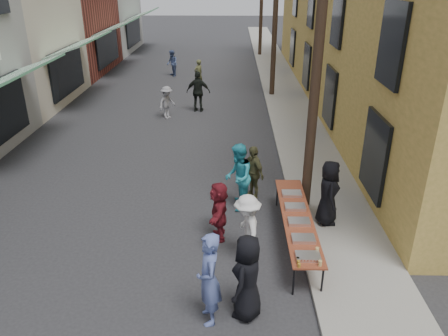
{
  "coord_description": "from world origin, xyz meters",
  "views": [
    {
      "loc": [
        2.24,
        -7.84,
        6.12
      ],
      "look_at": [
        2.02,
        2.75,
        1.3
      ],
      "focal_mm": 35.0,
      "sensor_mm": 36.0,
      "label": 1
    }
  ],
  "objects_px": {
    "guest_front_c": "(238,177)",
    "server": "(328,193)",
    "utility_pole_near": "(319,44)",
    "utility_pole_mid": "(276,6)",
    "serving_table": "(297,218)",
    "guest_front_a": "(248,277)",
    "catering_tray_sausage": "(308,256)"
  },
  "relations": [
    {
      "from": "guest_front_a",
      "to": "server",
      "type": "xyz_separation_m",
      "value": [
        2.15,
        3.3,
        0.08
      ]
    },
    {
      "from": "guest_front_c",
      "to": "server",
      "type": "xyz_separation_m",
      "value": [
        2.29,
        -0.88,
        0.01
      ]
    },
    {
      "from": "serving_table",
      "to": "server",
      "type": "bearing_deg",
      "value": 43.68
    },
    {
      "from": "catering_tray_sausage",
      "to": "server",
      "type": "xyz_separation_m",
      "value": [
        0.89,
        2.5,
        0.17
      ]
    },
    {
      "from": "utility_pole_mid",
      "to": "catering_tray_sausage",
      "type": "bearing_deg",
      "value": -91.85
    },
    {
      "from": "serving_table",
      "to": "server",
      "type": "xyz_separation_m",
      "value": [
        0.89,
        0.85,
        0.25
      ]
    },
    {
      "from": "utility_pole_near",
      "to": "catering_tray_sausage",
      "type": "xyz_separation_m",
      "value": [
        -0.5,
        -3.46,
        -3.71
      ]
    },
    {
      "from": "utility_pole_near",
      "to": "catering_tray_sausage",
      "type": "distance_m",
      "value": 5.1
    },
    {
      "from": "serving_table",
      "to": "guest_front_c",
      "type": "relative_size",
      "value": 2.11
    },
    {
      "from": "utility_pole_near",
      "to": "utility_pole_mid",
      "type": "height_order",
      "value": "same"
    },
    {
      "from": "guest_front_a",
      "to": "guest_front_c",
      "type": "xyz_separation_m",
      "value": [
        -0.14,
        4.18,
        0.07
      ]
    },
    {
      "from": "utility_pole_near",
      "to": "guest_front_c",
      "type": "bearing_deg",
      "value": -177.67
    },
    {
      "from": "utility_pole_near",
      "to": "server",
      "type": "relative_size",
      "value": 5.23
    },
    {
      "from": "server",
      "to": "utility_pole_near",
      "type": "bearing_deg",
      "value": 22.41
    },
    {
      "from": "catering_tray_sausage",
      "to": "guest_front_c",
      "type": "distance_m",
      "value": 3.66
    },
    {
      "from": "guest_front_a",
      "to": "utility_pole_mid",
      "type": "bearing_deg",
      "value": -162.67
    },
    {
      "from": "utility_pole_near",
      "to": "serving_table",
      "type": "xyz_separation_m",
      "value": [
        -0.5,
        -1.81,
        -3.79
      ]
    },
    {
      "from": "serving_table",
      "to": "server",
      "type": "distance_m",
      "value": 1.25
    },
    {
      "from": "serving_table",
      "to": "catering_tray_sausage",
      "type": "xyz_separation_m",
      "value": [
        -0.0,
        -1.65,
        0.08
      ]
    },
    {
      "from": "utility_pole_near",
      "to": "guest_front_a",
      "type": "xyz_separation_m",
      "value": [
        -1.76,
        -4.26,
        -3.62
      ]
    },
    {
      "from": "utility_pole_mid",
      "to": "guest_front_a",
      "type": "height_order",
      "value": "utility_pole_mid"
    },
    {
      "from": "serving_table",
      "to": "guest_front_a",
      "type": "xyz_separation_m",
      "value": [
        -1.26,
        -2.45,
        0.17
      ]
    },
    {
      "from": "utility_pole_near",
      "to": "guest_front_a",
      "type": "relative_size",
      "value": 5.12
    },
    {
      "from": "guest_front_c",
      "to": "server",
      "type": "distance_m",
      "value": 2.45
    },
    {
      "from": "serving_table",
      "to": "server",
      "type": "height_order",
      "value": "server"
    },
    {
      "from": "utility_pole_mid",
      "to": "guest_front_c",
      "type": "bearing_deg",
      "value": -98.94
    },
    {
      "from": "utility_pole_mid",
      "to": "guest_front_a",
      "type": "xyz_separation_m",
      "value": [
        -1.76,
        -16.26,
        -3.62
      ]
    },
    {
      "from": "serving_table",
      "to": "utility_pole_near",
      "type": "bearing_deg",
      "value": 74.53
    },
    {
      "from": "utility_pole_mid",
      "to": "guest_front_c",
      "type": "xyz_separation_m",
      "value": [
        -1.9,
        -12.08,
        -3.55
      ]
    },
    {
      "from": "catering_tray_sausage",
      "to": "guest_front_a",
      "type": "bearing_deg",
      "value": -147.52
    },
    {
      "from": "utility_pole_mid",
      "to": "server",
      "type": "distance_m",
      "value": 13.44
    },
    {
      "from": "utility_pole_mid",
      "to": "serving_table",
      "type": "bearing_deg",
      "value": -92.07
    }
  ]
}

